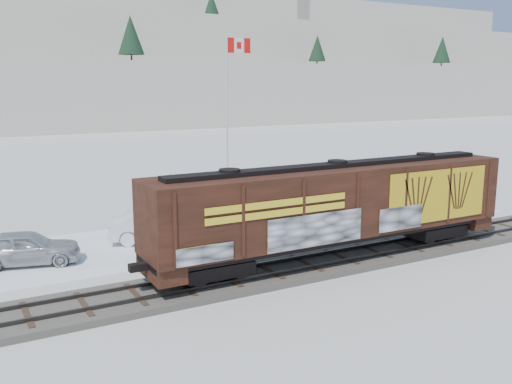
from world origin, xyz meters
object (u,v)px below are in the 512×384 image
car_silver (26,248)px  car_white (159,226)px  car_dark (309,209)px  flagpole (229,143)px  hopper_railcar (336,204)px

car_silver → car_white: car_white is taller
car_dark → flagpole: bearing=31.8°
hopper_railcar → car_dark: 8.69m
flagpole → car_white: size_ratio=2.23×
flagpole → car_dark: flagpole is taller
hopper_railcar → car_white: 9.82m
flagpole → car_white: (-7.78, -7.24, -3.40)m
flagpole → car_white: flagpole is taller
car_silver → hopper_railcar: bearing=-103.7°
car_white → car_dark: 9.69m
car_silver → car_white: (6.75, 0.66, 0.03)m
car_silver → car_white: size_ratio=0.93×
flagpole → car_silver: bearing=-151.5°
car_silver → car_dark: size_ratio=0.98×
car_white → hopper_railcar: bearing=-119.2°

